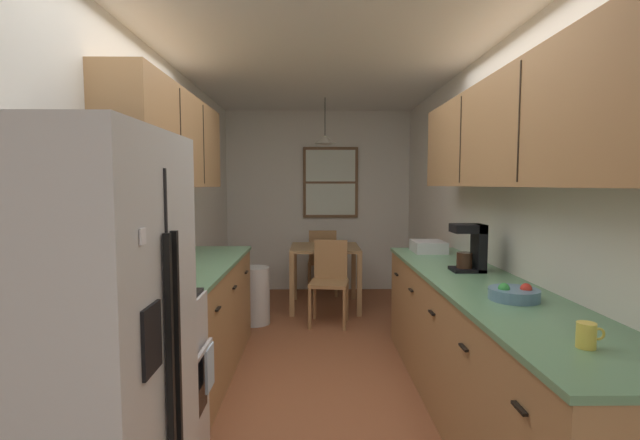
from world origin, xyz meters
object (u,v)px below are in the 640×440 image
object	(u,v)px
dining_chair_near	(330,278)
dish_rack	(428,247)
table_serving_bowl	(333,243)
fruit_bowl	(514,293)
dining_table	(325,257)
trash_bin	(255,295)
refrigerator	(68,369)
dining_chair_far	(323,259)
storage_canister	(167,266)
coffee_maker	(472,247)
mug_by_coffeemaker	(587,335)
microwave_over_range	(105,158)
stove_range	(135,385)

from	to	relation	value
dining_chair_near	dish_rack	bearing A→B (deg)	-42.39
table_serving_bowl	fruit_bowl	bearing A→B (deg)	-75.48
dining_table	table_serving_bowl	bearing A→B (deg)	35.58
dish_rack	trash_bin	bearing A→B (deg)	155.41
refrigerator	dining_chair_far	size ratio (longest dim) A/B	1.89
trash_bin	storage_canister	bearing A→B (deg)	-98.64
coffee_maker	table_serving_bowl	xyz separation A→B (m)	(-0.88, 2.40, -0.29)
dish_rack	dining_chair_far	bearing A→B (deg)	114.40
refrigerator	fruit_bowl	xyz separation A→B (m)	(1.95, 0.77, 0.08)
mug_by_coffeemaker	dining_chair_far	bearing A→B (deg)	101.50
dining_chair_near	microwave_over_range	bearing A→B (deg)	-115.42
refrigerator	trash_bin	xyz separation A→B (m)	(0.24, 3.25, -0.54)
stove_range	trash_bin	size ratio (longest dim) A/B	1.77
stove_range	dining_table	bearing A→B (deg)	71.46
trash_bin	dining_table	bearing A→B (deg)	39.85
dining_chair_near	table_serving_bowl	world-z (taller)	dining_chair_near
fruit_bowl	stove_range	bearing A→B (deg)	-178.36
dining_table	storage_canister	xyz separation A→B (m)	(-1.07, -2.62, 0.37)
dining_chair_near	coffee_maker	xyz separation A→B (m)	(0.95, -1.71, 0.57)
dining_chair_far	table_serving_bowl	xyz separation A→B (m)	(0.12, -0.55, 0.29)
stove_range	fruit_bowl	bearing A→B (deg)	1.64
dining_chair_far	dish_rack	world-z (taller)	dish_rack
dining_chair_far	trash_bin	xyz separation A→B (m)	(-0.76, -1.27, -0.19)
stove_range	microwave_over_range	size ratio (longest dim) A/B	1.84
trash_bin	coffee_maker	distance (m)	2.55
trash_bin	storage_canister	xyz separation A→B (m)	(-0.30, -1.97, 0.69)
coffee_maker	dish_rack	bearing A→B (deg)	94.68
trash_bin	dish_rack	xyz separation A→B (m)	(1.68, -0.77, 0.64)
stove_range	dining_chair_near	distance (m)	2.79
trash_bin	dish_rack	size ratio (longest dim) A/B	1.83
dining_chair_near	storage_canister	size ratio (longest dim) A/B	4.69
table_serving_bowl	dining_chair_far	bearing A→B (deg)	102.12
coffee_maker	stove_range	bearing A→B (deg)	-157.39
stove_range	dining_chair_near	bearing A→B (deg)	66.68
storage_canister	trash_bin	bearing A→B (deg)	81.36
stove_range	refrigerator	bearing A→B (deg)	-85.59
dining_table	trash_bin	bearing A→B (deg)	-140.15
mug_by_coffeemaker	microwave_over_range	bearing A→B (deg)	162.61
dining_table	dining_chair_near	size ratio (longest dim) A/B	0.92
dining_chair_far	trash_bin	bearing A→B (deg)	-120.95
stove_range	table_serving_bowl	bearing A→B (deg)	70.24
mug_by_coffeemaker	dish_rack	distance (m)	2.42
dining_table	fruit_bowl	size ratio (longest dim) A/B	3.18
dining_chair_near	mug_by_coffeemaker	distance (m)	3.36
refrigerator	trash_bin	world-z (taller)	refrigerator
microwave_over_range	coffee_maker	distance (m)	2.40
dining_chair_far	storage_canister	bearing A→B (deg)	-108.10
microwave_over_range	dish_rack	xyz separation A→B (m)	(2.09, 1.77, -0.69)
trash_bin	coffee_maker	xyz separation A→B (m)	(1.76, -1.68, 0.76)
fruit_bowl	coffee_maker	bearing A→B (deg)	86.32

